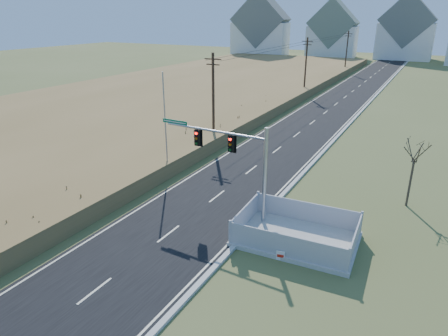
% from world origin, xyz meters
% --- Properties ---
extents(ground, '(260.00, 260.00, 0.00)m').
position_xyz_m(ground, '(0.00, 0.00, 0.00)').
color(ground, '#545B2C').
rests_on(ground, ground).
extents(road, '(8.00, 180.00, 0.06)m').
position_xyz_m(road, '(0.00, 50.00, 0.03)').
color(road, black).
rests_on(road, ground).
extents(curb, '(0.30, 180.00, 0.18)m').
position_xyz_m(curb, '(4.15, 50.00, 0.09)').
color(curb, '#B2AFA8').
rests_on(curb, ground).
extents(reed_marsh, '(38.00, 110.00, 1.30)m').
position_xyz_m(reed_marsh, '(-24.00, 40.00, 0.65)').
color(reed_marsh, olive).
rests_on(reed_marsh, ground).
extents(utility_pole_near, '(1.80, 0.26, 9.00)m').
position_xyz_m(utility_pole_near, '(-6.50, 15.00, 4.68)').
color(utility_pole_near, '#422D1E').
rests_on(utility_pole_near, ground).
extents(utility_pole_mid, '(1.80, 0.26, 9.00)m').
position_xyz_m(utility_pole_mid, '(-6.50, 45.00, 4.68)').
color(utility_pole_mid, '#422D1E').
rests_on(utility_pole_mid, ground).
extents(utility_pole_far, '(1.80, 0.26, 9.00)m').
position_xyz_m(utility_pole_far, '(-6.50, 75.00, 4.68)').
color(utility_pole_far, '#422D1E').
rests_on(utility_pole_far, ground).
extents(condo_nw, '(17.69, 13.38, 19.05)m').
position_xyz_m(condo_nw, '(-38.00, 100.00, 7.70)').
color(condo_nw, white).
rests_on(condo_nw, ground).
extents(condo_nnw, '(14.93, 11.17, 17.03)m').
position_xyz_m(condo_nnw, '(-18.00, 108.00, 6.94)').
color(condo_nnw, white).
rests_on(condo_nnw, ground).
extents(condo_n, '(15.27, 10.20, 18.54)m').
position_xyz_m(condo_n, '(2.00, 112.00, 7.61)').
color(condo_n, white).
rests_on(condo_n, ground).
extents(traffic_signal_mast, '(7.90, 0.69, 6.29)m').
position_xyz_m(traffic_signal_mast, '(2.68, 1.96, 3.95)').
color(traffic_signal_mast, '#9EA0A5').
rests_on(traffic_signal_mast, ground).
extents(fence_enclosure, '(6.99, 4.92, 1.56)m').
position_xyz_m(fence_enclosure, '(7.00, 0.92, 0.30)').
color(fence_enclosure, '#B7B5AD').
rests_on(fence_enclosure, ground).
extents(open_sign, '(0.46, 0.13, 0.57)m').
position_xyz_m(open_sign, '(6.89, -1.38, 0.30)').
color(open_sign, white).
rests_on(open_sign, ground).
extents(flagpole, '(0.38, 0.38, 8.38)m').
position_xyz_m(flagpole, '(-5.55, 5.71, 3.35)').
color(flagpole, '#B7B5AD').
rests_on(flagpole, ground).
extents(bare_tree, '(1.90, 1.90, 5.03)m').
position_xyz_m(bare_tree, '(12.23, 8.98, 4.06)').
color(bare_tree, '#4C3F33').
rests_on(bare_tree, ground).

